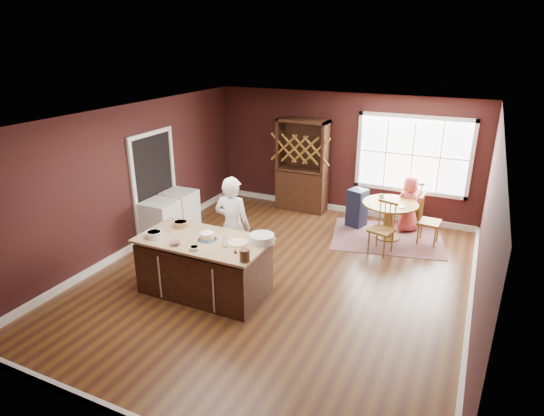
{
  "coord_description": "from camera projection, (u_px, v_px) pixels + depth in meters",
  "views": [
    {
      "loc": [
        2.75,
        -6.17,
        3.81
      ],
      "look_at": [
        -0.34,
        0.45,
        1.05
      ],
      "focal_mm": 30.0,
      "sensor_mm": 36.0,
      "label": 1
    }
  ],
  "objects": [
    {
      "name": "room_shell",
      "position": [
        279.0,
        203.0,
        7.19
      ],
      "size": [
        7.0,
        7.0,
        7.0
      ],
      "color": "#553717",
      "rests_on": "ground"
    },
    {
      "name": "window",
      "position": [
        413.0,
        155.0,
        9.48
      ],
      "size": [
        2.36,
        0.1,
        1.66
      ],
      "primitive_type": null,
      "color": "white",
      "rests_on": "room_shell"
    },
    {
      "name": "doorway",
      "position": [
        155.0,
        187.0,
        8.99
      ],
      "size": [
        0.08,
        1.26,
        2.13
      ],
      "primitive_type": null,
      "color": "white",
      "rests_on": "room_shell"
    },
    {
      "name": "kitchen_island",
      "position": [
        204.0,
        267.0,
        7.1
      ],
      "size": [
        2.0,
        1.05,
        0.92
      ],
      "color": "black",
      "rests_on": "ground"
    },
    {
      "name": "dining_table",
      "position": [
        389.0,
        213.0,
        9.0
      ],
      "size": [
        1.08,
        1.08,
        0.75
      ],
      "color": "#915E34",
      "rests_on": "ground"
    },
    {
      "name": "baker",
      "position": [
        233.0,
        226.0,
        7.53
      ],
      "size": [
        0.65,
        0.44,
        1.72
      ],
      "primitive_type": "imported",
      "rotation": [
        0.0,
        0.0,
        3.19
      ],
      "color": "silver",
      "rests_on": "ground"
    },
    {
      "name": "layer_cake",
      "position": [
        207.0,
        236.0,
        6.87
      ],
      "size": [
        0.3,
        0.3,
        0.12
      ],
      "primitive_type": null,
      "color": "silver",
      "rests_on": "kitchen_island"
    },
    {
      "name": "bowl_blue",
      "position": [
        154.0,
        235.0,
        6.96
      ],
      "size": [
        0.26,
        0.26,
        0.1
      ],
      "primitive_type": "cylinder",
      "color": "white",
      "rests_on": "kitchen_island"
    },
    {
      "name": "bowl_yellow",
      "position": [
        181.0,
        224.0,
        7.36
      ],
      "size": [
        0.24,
        0.24,
        0.09
      ],
      "primitive_type": "cylinder",
      "color": "#9E7853",
      "rests_on": "kitchen_island"
    },
    {
      "name": "bowl_pink",
      "position": [
        175.0,
        243.0,
        6.72
      ],
      "size": [
        0.16,
        0.16,
        0.06
      ],
      "primitive_type": "cylinder",
      "color": "silver",
      "rests_on": "kitchen_island"
    },
    {
      "name": "bowl_olive",
      "position": [
        194.0,
        248.0,
        6.56
      ],
      "size": [
        0.15,
        0.15,
        0.06
      ],
      "primitive_type": "cylinder",
      "color": "beige",
      "rests_on": "kitchen_island"
    },
    {
      "name": "drinking_glass",
      "position": [
        224.0,
        242.0,
        6.63
      ],
      "size": [
        0.08,
        0.08,
        0.16
      ],
      "primitive_type": "cylinder",
      "color": "silver",
      "rests_on": "kitchen_island"
    },
    {
      "name": "dinner_plate",
      "position": [
        238.0,
        243.0,
        6.78
      ],
      "size": [
        0.3,
        0.3,
        0.02
      ],
      "primitive_type": "cylinder",
      "color": "#FFF7BF",
      "rests_on": "kitchen_island"
    },
    {
      "name": "white_tub",
      "position": [
        262.0,
        239.0,
        6.79
      ],
      "size": [
        0.37,
        0.37,
        0.13
      ],
      "primitive_type": "cylinder",
      "color": "white",
      "rests_on": "kitchen_island"
    },
    {
      "name": "stoneware_crock",
      "position": [
        245.0,
        255.0,
        6.21
      ],
      "size": [
        0.15,
        0.15,
        0.18
      ],
      "primitive_type": "cylinder",
      "color": "#4F2F22",
      "rests_on": "kitchen_island"
    },
    {
      "name": "toy_figurine",
      "position": [
        235.0,
        251.0,
        6.46
      ],
      "size": [
        0.04,
        0.04,
        0.07
      ],
      "primitive_type": null,
      "color": "gold",
      "rests_on": "kitchen_island"
    },
    {
      "name": "rug",
      "position": [
        387.0,
        237.0,
        9.19
      ],
      "size": [
        2.45,
        2.08,
        0.01
      ],
      "primitive_type": "cube",
      "rotation": [
        0.0,
        0.0,
        0.21
      ],
      "color": "brown",
      "rests_on": "ground"
    },
    {
      "name": "chair_east",
      "position": [
        430.0,
        220.0,
        8.76
      ],
      "size": [
        0.43,
        0.44,
        1.0
      ],
      "primitive_type": null,
      "rotation": [
        0.0,
        0.0,
        1.5
      ],
      "color": "brown",
      "rests_on": "ground"
    },
    {
      "name": "chair_south",
      "position": [
        382.0,
        228.0,
        8.39
      ],
      "size": [
        0.51,
        0.5,
        0.99
      ],
      "primitive_type": null,
      "rotation": [
        0.0,
        0.0,
        -0.27
      ],
      "color": "olive",
      "rests_on": "ground"
    },
    {
      "name": "chair_north",
      "position": [
        411.0,
        203.0,
        9.62
      ],
      "size": [
        0.52,
        0.5,
        1.04
      ],
      "primitive_type": null,
      "rotation": [
        0.0,
        0.0,
        3.37
      ],
      "color": "brown",
      "rests_on": "ground"
    },
    {
      "name": "seated_woman",
      "position": [
        409.0,
        204.0,
        9.33
      ],
      "size": [
        0.69,
        0.65,
        1.18
      ],
      "primitive_type": "imported",
      "rotation": [
        0.0,
        0.0,
        3.79
      ],
      "color": "#BF4A4B",
      "rests_on": "ground"
    },
    {
      "name": "high_chair",
      "position": [
        357.0,
        207.0,
        9.63
      ],
      "size": [
        0.43,
        0.43,
        0.85
      ],
      "primitive_type": null,
      "rotation": [
        0.0,
        0.0,
        -0.31
      ],
      "color": "black",
      "rests_on": "ground"
    },
    {
      "name": "toddler",
      "position": [
        358.0,
        190.0,
        9.5
      ],
      "size": [
        0.18,
        0.14,
        0.26
      ],
      "primitive_type": null,
      "color": "#8CA5BF",
      "rests_on": "high_chair"
    },
    {
      "name": "table_plate",
      "position": [
        400.0,
        206.0,
        8.72
      ],
      "size": [
        0.2,
        0.2,
        0.01
      ],
      "primitive_type": "cylinder",
      "color": "beige",
      "rests_on": "dining_table"
    },
    {
      "name": "table_cup",
      "position": [
        382.0,
        196.0,
        9.16
      ],
      "size": [
        0.14,
        0.14,
        0.09
      ],
      "primitive_type": "imported",
      "rotation": [
        0.0,
        0.0,
        0.22
      ],
      "color": "silver",
      "rests_on": "dining_table"
    },
    {
      "name": "hutch",
      "position": [
        302.0,
        166.0,
        10.36
      ],
      "size": [
        1.15,
        0.48,
        2.11
      ],
      "primitive_type": "cube",
      "color": "black",
      "rests_on": "ground"
    },
    {
      "name": "washer",
      "position": [
        161.0,
        223.0,
        8.79
      ],
      "size": [
        0.6,
        0.58,
        0.87
      ],
      "primitive_type": "cube",
      "color": "white",
      "rests_on": "ground"
    },
    {
      "name": "dryer",
      "position": [
        180.0,
        212.0,
        9.34
      ],
      "size": [
        0.6,
        0.58,
        0.88
      ],
      "primitive_type": "cube",
      "color": "white",
      "rests_on": "ground"
    }
  ]
}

